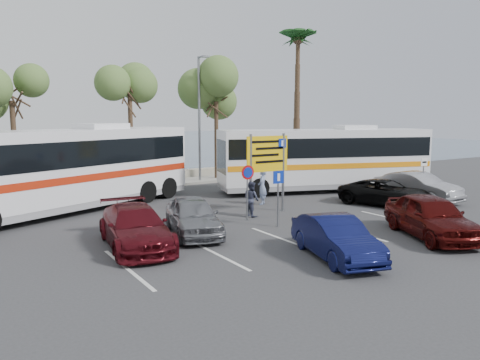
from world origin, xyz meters
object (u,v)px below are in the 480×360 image
direction_sign (267,160)px  car_silver_b (418,187)px  pedestrian_near (262,187)px  car_red (431,216)px  coach_bus_left (69,171)px  car_blue (336,238)px  car_maroon (135,227)px  street_lamp_right (200,112)px  suv_black (386,193)px  coach_bus_right (325,161)px  pedestrian_far (251,199)px  car_silver_a (193,216)px

direction_sign → car_silver_b: direction_sign is taller
pedestrian_near → car_red: bearing=55.5°
car_silver_b → coach_bus_left: bearing=155.1°
car_blue → pedestrian_near: pedestrian_near is taller
car_silver_b → car_maroon: bearing=-180.0°
street_lamp_right → suv_black: bearing=-71.6°
coach_bus_right → pedestrian_far: size_ratio=8.09×
car_silver_b → pedestrian_near: pedestrian_near is taller
coach_bus_left → pedestrian_near: 9.17m
car_red → suv_black: car_red is taller
coach_bus_left → pedestrian_far: 8.47m
car_maroon → pedestrian_near: bearing=34.6°
street_lamp_right → car_silver_b: (6.40, -12.02, -3.86)m
car_blue → car_silver_b: size_ratio=0.88×
suv_black → direction_sign: bearing=145.9°
coach_bus_right → car_red: bearing=-111.8°
direction_sign → pedestrian_far: (-1.00, -0.22, -1.66)m
car_maroon → pedestrian_far: (6.00, 1.95, 0.08)m
car_blue → suv_black: (8.20, 5.00, -0.02)m
car_red → car_blue: bearing=-155.1°
coach_bus_left → car_red: (10.00, -11.80, -1.09)m
car_maroon → car_blue: bearing=-35.2°
car_blue → car_maroon: car_maroon is taller
coach_bus_left → pedestrian_near: (8.50, -3.30, -0.98)m
street_lamp_right → coach_bus_left: size_ratio=0.62×
street_lamp_right → coach_bus_left: 11.18m
street_lamp_right → coach_bus_right: 8.80m
car_red → pedestrian_far: car_red is taller
direction_sign → pedestrian_far: direction_sign is taller
coach_bus_right → pedestrian_far: coach_bus_right is taller
car_silver_a → car_red: 8.68m
car_silver_a → car_silver_b: 13.00m
pedestrian_far → coach_bus_right: bearing=-66.6°
car_silver_a → pedestrian_far: 3.89m
street_lamp_right → car_blue: 17.97m
coach_bus_right → pedestrian_near: size_ratio=7.03×
car_red → pedestrian_near: 8.63m
car_silver_a → suv_black: bearing=15.0°
coach_bus_right → direction_sign: bearing=-153.0°
suv_black → pedestrian_near: 6.11m
coach_bus_right → car_maroon: bearing=-157.9°
street_lamp_right → car_silver_b: bearing=-62.0°
coach_bus_right → car_silver_b: size_ratio=2.78×
street_lamp_right → direction_sign: bearing=-100.9°
street_lamp_right → direction_sign: (-2.00, -10.32, -2.17)m
coach_bus_left → car_silver_a: size_ratio=3.13×
car_red → suv_black: size_ratio=1.01×
car_maroon → suv_black: (13.00, 0.47, -0.06)m
car_maroon → direction_sign: bearing=25.4°
coach_bus_right → pedestrian_far: (-7.50, -3.52, -1.01)m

